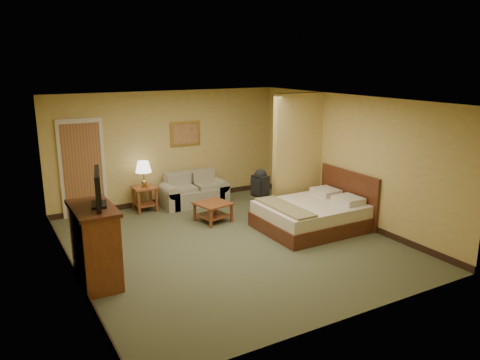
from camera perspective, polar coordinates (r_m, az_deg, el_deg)
floor at (r=8.64m, az=-1.14°, el=-7.75°), size 6.00×6.00×0.00m
ceiling at (r=8.03m, az=-1.24°, el=9.70°), size 6.00×6.00×0.00m
back_wall at (r=10.92m, az=-8.71°, el=3.90°), size 5.50×0.02×2.60m
left_wall at (r=7.39m, az=-20.31°, el=-1.88°), size 0.02×6.00×2.60m
right_wall at (r=9.82m, az=13.09°, el=2.51°), size 0.02×6.00×2.60m
partition at (r=10.14m, az=7.05°, el=3.15°), size 1.20×0.15×2.60m
door at (r=10.42m, az=-18.63°, el=1.30°), size 0.94×0.16×2.10m
baseboard at (r=11.20m, az=-8.46°, el=-2.36°), size 5.50×0.02×0.12m
loveseat at (r=10.92m, az=-5.64°, el=-1.67°), size 1.51×0.70×0.77m
side_table at (r=10.58m, az=-11.54°, el=-1.79°), size 0.50×0.50×0.55m
table_lamp at (r=10.42m, az=-11.71°, el=1.50°), size 0.35×0.35×0.58m
coffee_table at (r=9.70m, az=-3.31°, el=-3.43°), size 0.75×0.75×0.41m
wall_picture at (r=11.00m, az=-6.68°, el=5.62°), size 0.74×0.04×0.58m
dresser at (r=7.32m, az=-17.22°, el=-7.54°), size 0.59×1.12×1.20m
tv at (r=7.08m, az=-16.93°, el=-1.09°), size 0.29×0.85×0.52m
bed at (r=9.41m, az=8.96°, el=-4.14°), size 1.97×1.66×1.08m
backpack at (r=9.61m, az=2.50°, el=-0.25°), size 0.29×0.38×0.58m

